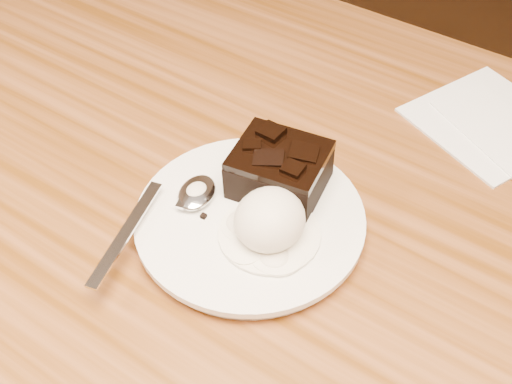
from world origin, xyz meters
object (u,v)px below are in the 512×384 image
Objects in this scene: brownie at (279,172)px; ice_cream_scoop at (270,219)px; napkin at (490,121)px; plate at (250,222)px; spoon at (197,194)px.

brownie is 0.06m from ice_cream_scoop.
brownie is at bearing -119.83° from napkin.
napkin is at bearing 60.17° from brownie.
plate is 0.30m from napkin.
spoon is at bearing -169.81° from plate.
brownie is 0.57× the size of napkin.
ice_cream_scoop is 0.08m from spoon.
brownie is 0.44× the size of spoon.
brownie is at bearing 30.23° from spoon.
brownie reaches higher than spoon.
spoon is at bearing -123.25° from napkin.
plate is at bearing -92.00° from brownie.
ice_cream_scoop is at bearing -15.10° from spoon.
spoon reaches higher than napkin.
brownie reaches higher than napkin.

